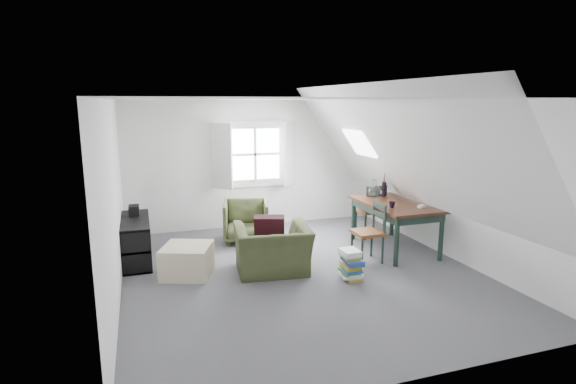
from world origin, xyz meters
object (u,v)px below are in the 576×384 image
object	(u,v)px
dining_chair_near	(370,231)
magazine_stack	(351,265)
armchair_far	(246,240)
media_shelf	(136,243)
armchair_near	(273,272)
ottoman	(187,260)
dining_table	(395,209)
dining_chair_far	(371,210)

from	to	relation	value
dining_chair_near	magazine_stack	distance (m)	0.87
armchair_far	media_shelf	xyz separation A→B (m)	(-1.88, -0.52, 0.30)
armchair_near	ottoman	size ratio (longest dim) A/B	1.61
ottoman	dining_chair_near	xyz separation A→B (m)	(2.78, -0.29, 0.26)
dining_table	dining_chair_near	distance (m)	0.81
dining_chair_far	media_shelf	bearing A→B (deg)	-3.02
armchair_far	dining_chair_far	bearing A→B (deg)	0.47
armchair_near	armchair_far	distance (m)	1.62
dining_table	media_shelf	size ratio (longest dim) A/B	1.23
dining_chair_far	dining_chair_near	xyz separation A→B (m)	(-0.65, -1.14, -0.04)
dining_chair_near	armchair_near	bearing A→B (deg)	-95.20
armchair_near	armchair_far	bearing A→B (deg)	-82.27
dining_table	dining_chair_near	world-z (taller)	dining_chair_near
ottoman	dining_chair_near	distance (m)	2.81
dining_chair_near	dining_table	bearing A→B (deg)	115.76
armchair_near	dining_chair_near	bearing A→B (deg)	-174.15
media_shelf	dining_table	bearing A→B (deg)	-10.98
dining_table	dining_chair_far	distance (m)	0.78
ottoman	dining_chair_near	bearing A→B (deg)	-6.06
media_shelf	dining_chair_near	bearing A→B (deg)	-18.86
armchair_far	dining_chair_near	world-z (taller)	dining_chair_near
dining_chair_far	armchair_far	bearing A→B (deg)	-15.87
dining_table	armchair_near	bearing A→B (deg)	-171.30
media_shelf	armchair_far	bearing A→B (deg)	14.54
armchair_near	magazine_stack	xyz separation A→B (m)	(0.98, -0.61, 0.21)
ottoman	dining_chair_near	size ratio (longest dim) A/B	0.72
dining_chair_far	media_shelf	xyz separation A→B (m)	(-4.13, -0.01, -0.22)
armchair_far	dining_chair_far	size ratio (longest dim) A/B	0.81
media_shelf	magazine_stack	bearing A→B (deg)	-31.51
dining_chair_near	ottoman	bearing A→B (deg)	-100.13
armchair_near	dining_chair_far	bearing A→B (deg)	-146.49
armchair_near	ottoman	distance (m)	1.25
dining_table	dining_chair_far	world-z (taller)	dining_chair_far
dining_table	magazine_stack	size ratio (longest dim) A/B	3.84
armchair_near	dining_chair_near	world-z (taller)	dining_chair_near
dining_chair_far	dining_chair_near	size ratio (longest dim) A/B	1.08
dining_table	armchair_far	bearing A→B (deg)	150.68
armchair_far	media_shelf	distance (m)	1.97
armchair_near	armchair_far	size ratio (longest dim) A/B	1.33
armchair_far	dining_table	xyz separation A→B (m)	(2.27, -1.26, 0.70)
ottoman	media_shelf	distance (m)	1.09
dining_table	magazine_stack	bearing A→B (deg)	-143.14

